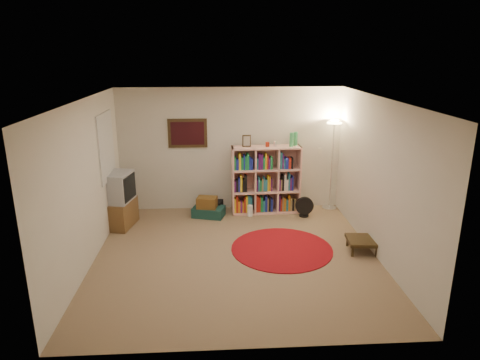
% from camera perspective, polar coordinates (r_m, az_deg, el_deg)
% --- Properties ---
extents(room, '(4.54, 4.54, 2.54)m').
position_cam_1_polar(room, '(6.58, -1.05, -0.08)').
color(room, '#866B4E').
rests_on(room, ground).
extents(bookshelf, '(1.38, 0.45, 1.64)m').
position_cam_1_polar(bookshelf, '(8.63, 3.32, -0.10)').
color(bookshelf, '#FFBAAA').
rests_on(bookshelf, ground).
extents(floor_lamp, '(0.47, 0.47, 1.87)m').
position_cam_1_polar(floor_lamp, '(8.78, 12.38, 5.82)').
color(floor_lamp, white).
rests_on(floor_lamp, ground).
extents(floor_fan, '(0.36, 0.19, 0.41)m').
position_cam_1_polar(floor_fan, '(8.60, 8.58, -3.56)').
color(floor_fan, black).
rests_on(floor_fan, ground).
extents(tv_stand, '(0.63, 0.80, 1.04)m').
position_cam_1_polar(tv_stand, '(8.28, -15.95, -2.65)').
color(tv_stand, brown).
rests_on(tv_stand, ground).
extents(suitcase, '(0.69, 0.54, 0.20)m').
position_cam_1_polar(suitcase, '(8.58, -4.20, -4.22)').
color(suitcase, '#153A35').
rests_on(suitcase, ground).
extents(wicker_basket, '(0.43, 0.34, 0.22)m').
position_cam_1_polar(wicker_basket, '(8.47, -4.43, -3.00)').
color(wicker_basket, brown).
rests_on(wicker_basket, suitcase).
extents(duffel_bag, '(0.40, 0.36, 0.24)m').
position_cam_1_polar(duffel_bag, '(8.80, -3.52, -3.51)').
color(duffel_bag, black).
rests_on(duffel_bag, ground).
extents(paper_towel, '(0.11, 0.11, 0.22)m').
position_cam_1_polar(paper_towel, '(8.57, 1.34, -4.11)').
color(paper_towel, white).
rests_on(paper_towel, ground).
extents(red_rug, '(1.69, 1.69, 0.02)m').
position_cam_1_polar(red_rug, '(7.26, 5.59, -9.09)').
color(red_rug, maroon).
rests_on(red_rug, ground).
extents(side_table, '(0.52, 0.52, 0.22)m').
position_cam_1_polar(side_table, '(7.37, 15.99, -7.81)').
color(side_table, '#2F2110').
rests_on(side_table, ground).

